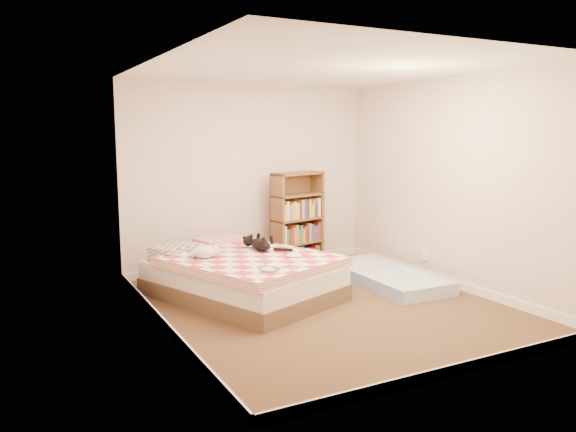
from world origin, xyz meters
name	(u,v)px	position (x,y,z in m)	size (l,w,h in m)	color
room	(326,195)	(0.00, 0.00, 1.20)	(3.51, 4.01, 2.51)	#462E1E
bed	(241,275)	(-0.67, 0.74, 0.25)	(2.06, 2.41, 0.54)	brown
bookshelf	(297,230)	(0.60, 1.75, 0.50)	(0.85, 0.45, 1.31)	brown
floor_mattress	(385,276)	(1.14, 0.45, 0.08)	(0.79, 1.75, 0.16)	#809FD6
black_cat	(260,244)	(-0.38, 0.86, 0.56)	(0.30, 0.68, 0.15)	black
white_dog	(205,251)	(-1.09, 0.75, 0.56)	(0.34, 0.36, 0.14)	white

